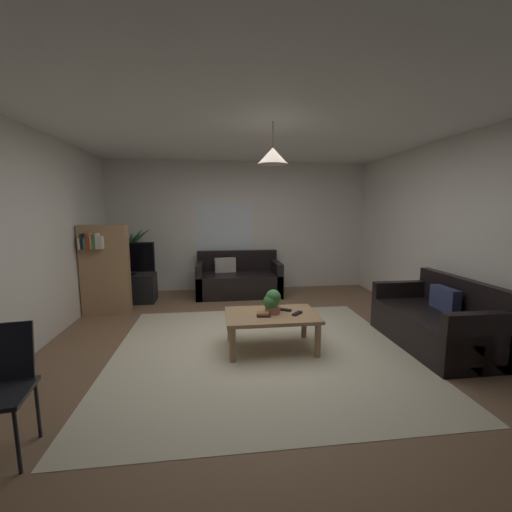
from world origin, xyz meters
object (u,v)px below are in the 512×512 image
couch_under_window (238,281)px  tv_stand (129,288)px  bookshelf_corner (105,269)px  book_on_table_1 (263,313)px  tv (127,258)px  potted_palm_corner (131,263)px  book_on_table_0 (264,315)px  remote_on_table_0 (285,310)px  pendant_lamp (273,156)px  remote_on_table_1 (297,313)px  couch_right_side (436,324)px  potted_plant_on_table (272,301)px  coffee_table (272,319)px

couch_under_window → tv_stand: size_ratio=1.76×
tv_stand → bookshelf_corner: (-0.19, -0.62, 0.47)m
book_on_table_1 → bookshelf_corner: bearing=143.2°
tv_stand → book_on_table_1: bearing=-48.2°
tv → potted_palm_corner: potted_palm_corner is taller
book_on_table_0 → book_on_table_1: (-0.01, -0.01, 0.02)m
book_on_table_1 → bookshelf_corner: (-2.24, 1.68, 0.26)m
book_on_table_1 → tv: bearing=132.1°
remote_on_table_0 → pendant_lamp: bearing=149.4°
book_on_table_0 → tv: 3.08m
remote_on_table_1 → potted_palm_corner: (-2.52, 2.73, 0.19)m
book_on_table_0 → couch_right_side: bearing=-2.6°
book_on_table_0 → potted_palm_corner: size_ratio=0.12×
potted_palm_corner → remote_on_table_0: bearing=-47.0°
potted_plant_on_table → potted_palm_corner: size_ratio=0.21×
remote_on_table_0 → potted_palm_corner: size_ratio=0.12×
tv_stand → pendant_lamp: (2.17, -2.22, 1.96)m
book_on_table_0 → bookshelf_corner: bearing=143.4°
couch_right_side → bookshelf_corner: size_ratio=1.07×
remote_on_table_0 → tv_stand: bearing=79.0°
tv → potted_palm_corner: (-0.06, 0.47, -0.16)m
coffee_table → potted_palm_corner: size_ratio=0.80×
coffee_table → tv: 3.12m
tv_stand → potted_palm_corner: bearing=98.1°
book_on_table_1 → tv_stand: tv_stand is taller
couch_under_window → book_on_table_0: couch_under_window is taller
bookshelf_corner → pendant_lamp: (2.35, -1.60, 1.49)m
couch_under_window → potted_plant_on_table: (0.22, -2.48, 0.30)m
couch_under_window → bookshelf_corner: 2.36m
potted_plant_on_table → pendant_lamp: bearing=-118.0°
couch_right_side → couch_under_window: bearing=-140.4°
remote_on_table_0 → pendant_lamp: pendant_lamp is taller
pendant_lamp → coffee_table: bearing=0.0°
remote_on_table_0 → tv: (-2.34, 2.11, 0.35)m
remote_on_table_0 → coffee_table: bearing=149.4°
remote_on_table_1 → potted_palm_corner: bearing=-3.5°
book_on_table_1 → bookshelf_corner: size_ratio=0.10×
book_on_table_0 → potted_plant_on_table: (0.11, 0.08, 0.13)m
coffee_table → remote_on_table_1: bearing=-11.5°
remote_on_table_0 → tv: tv is taller
book_on_table_1 → couch_right_side: bearing=-2.4°
book_on_table_1 → pendant_lamp: (0.11, 0.07, 1.75)m
tv_stand → couch_under_window: bearing=8.0°
potted_plant_on_table → bookshelf_corner: 2.85m
potted_plant_on_table → pendant_lamp: 1.64m
book_on_table_0 → remote_on_table_0: remote_on_table_0 is taller
remote_on_table_1 → tv_stand: (-2.46, 2.28, -0.19)m
coffee_table → remote_on_table_1: remote_on_table_1 is taller
book_on_table_0 → tv: bearing=132.3°
tv_stand → book_on_table_0: bearing=-48.0°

